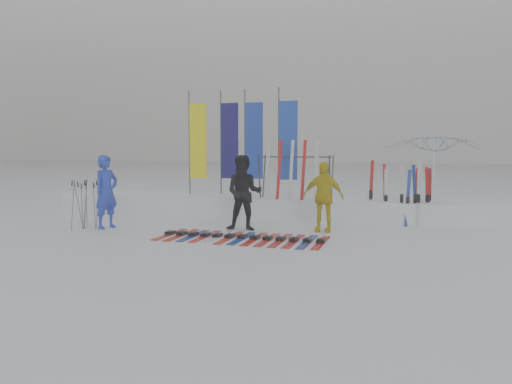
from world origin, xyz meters
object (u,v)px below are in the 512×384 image
(tent_canopy, at_px, (433,176))
(ski_row, at_px, (242,237))
(person_yellow, at_px, (323,197))
(person_blue, at_px, (106,192))
(ski_rack, at_px, (296,171))
(person_black, at_px, (244,193))

(tent_canopy, distance_m, ski_row, 6.38)
(person_yellow, relative_size, tent_canopy, 0.62)
(person_blue, bearing_deg, tent_canopy, -45.19)
(ski_row, distance_m, ski_rack, 3.57)
(person_black, relative_size, ski_row, 0.50)
(person_blue, height_order, person_yellow, person_blue)
(ski_row, bearing_deg, person_yellow, 43.61)
(person_black, bearing_deg, ski_rack, 59.69)
(tent_canopy, xyz_separation_m, ski_rack, (-3.72, -1.37, 0.14))
(person_yellow, bearing_deg, ski_rack, 123.32)
(person_blue, height_order, ski_rack, person_blue)
(tent_canopy, relative_size, ski_row, 0.74)
(ski_row, bearing_deg, tent_canopy, 47.80)
(person_black, distance_m, tent_canopy, 5.76)
(person_yellow, height_order, ski_rack, ski_rack)
(person_blue, relative_size, person_black, 1.00)
(person_black, height_order, person_yellow, person_black)
(person_black, bearing_deg, person_blue, -178.09)
(person_yellow, bearing_deg, tent_canopy, 52.16)
(person_black, bearing_deg, person_yellow, 1.85)
(person_yellow, xyz_separation_m, ski_row, (-1.56, -1.49, -0.82))
(person_yellow, bearing_deg, person_blue, -166.28)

